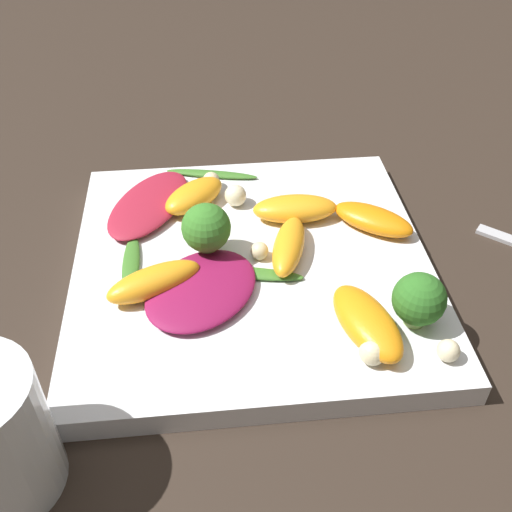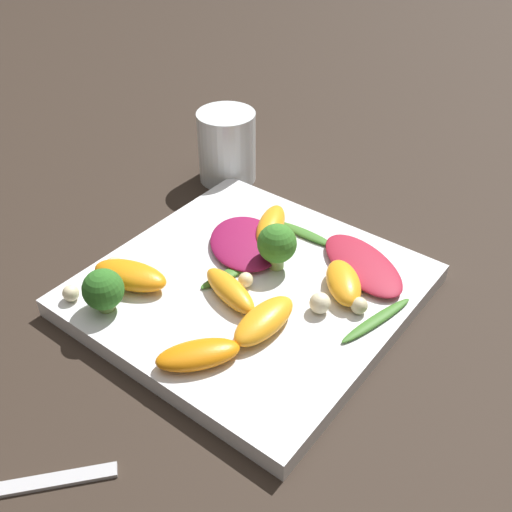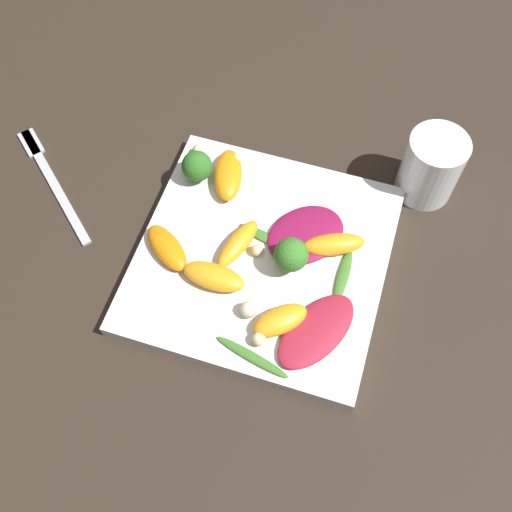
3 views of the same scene
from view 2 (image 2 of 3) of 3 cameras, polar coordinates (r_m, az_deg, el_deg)
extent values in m
plane|color=#2D231C|center=(0.57, -0.58, -3.96)|extent=(2.40, 2.40, 0.00)
cube|color=white|center=(0.57, -0.59, -3.24)|extent=(0.28, 0.28, 0.02)
cylinder|color=white|center=(0.73, -2.79, 10.36)|extent=(0.07, 0.07, 0.09)
ellipsoid|color=maroon|center=(0.58, 10.12, -0.80)|extent=(0.12, 0.09, 0.01)
ellipsoid|color=maroon|center=(0.60, -0.97, 1.26)|extent=(0.12, 0.11, 0.01)
ellipsoid|color=orange|center=(0.49, -5.54, -9.34)|extent=(0.07, 0.07, 0.02)
ellipsoid|color=orange|center=(0.54, -2.56, -3.26)|extent=(0.07, 0.04, 0.02)
ellipsoid|color=orange|center=(0.55, 8.32, -2.51)|extent=(0.06, 0.07, 0.02)
ellipsoid|color=orange|center=(0.56, -11.89, -1.81)|extent=(0.08, 0.05, 0.02)
ellipsoid|color=orange|center=(0.62, 1.41, 2.90)|extent=(0.05, 0.08, 0.02)
ellipsoid|color=orange|center=(0.51, 0.78, -6.16)|extent=(0.03, 0.07, 0.02)
cylinder|color=#84AD5B|center=(0.57, 1.97, -0.33)|extent=(0.01, 0.01, 0.02)
sphere|color=#387A28|center=(0.56, 2.01, 1.21)|extent=(0.04, 0.04, 0.04)
cylinder|color=#84AD5B|center=(0.55, -14.10, -4.38)|extent=(0.01, 0.01, 0.01)
sphere|color=#2D6B23|center=(0.54, -14.36, -3.09)|extent=(0.04, 0.04, 0.04)
ellipsoid|color=#3D7528|center=(0.53, 11.42, -5.98)|extent=(0.03, 0.09, 0.00)
ellipsoid|color=#3D7528|center=(0.62, 4.55, 2.19)|extent=(0.07, 0.01, 0.01)
ellipsoid|color=#3D7528|center=(0.57, -2.43, -1.69)|extent=(0.03, 0.08, 0.00)
sphere|color=beige|center=(0.56, -17.22, -3.40)|extent=(0.02, 0.02, 0.02)
sphere|color=beige|center=(0.55, -1.35, -2.10)|extent=(0.01, 0.01, 0.01)
sphere|color=beige|center=(0.58, -13.32, -0.92)|extent=(0.02, 0.02, 0.02)
sphere|color=beige|center=(0.53, 9.80, -4.68)|extent=(0.02, 0.02, 0.02)
sphere|color=beige|center=(0.53, 6.11, -4.46)|extent=(0.02, 0.02, 0.02)
camera|label=1|loc=(0.72, -25.23, 30.52)|focal=42.00mm
camera|label=3|loc=(0.48, 71.09, 49.54)|focal=42.00mm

